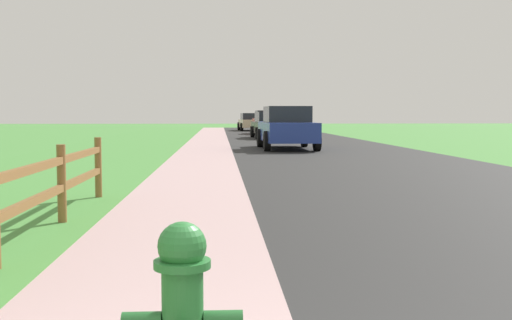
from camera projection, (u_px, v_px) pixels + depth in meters
ground_plane at (230, 146)px, 26.89m from camera, size 120.00×120.00×0.00m
road_asphalt at (305, 143)px, 29.08m from camera, size 7.00×66.00×0.01m
curb_concrete at (164, 143)px, 28.70m from camera, size 6.00×66.00×0.01m
grass_verge at (131, 143)px, 28.61m from camera, size 5.00×66.00×0.00m
fire_hydrant at (183, 319)px, 2.73m from camera, size 0.53×0.43×0.89m
parked_suv_blue at (287, 128)px, 24.23m from camera, size 2.13×4.80×1.65m
parked_car_black at (272, 125)px, 34.97m from camera, size 2.24×4.60×1.48m
parked_car_red at (268, 122)px, 42.49m from camera, size 2.16×4.46×1.58m
parked_car_beige at (252, 122)px, 50.76m from camera, size 2.24×4.73×1.41m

